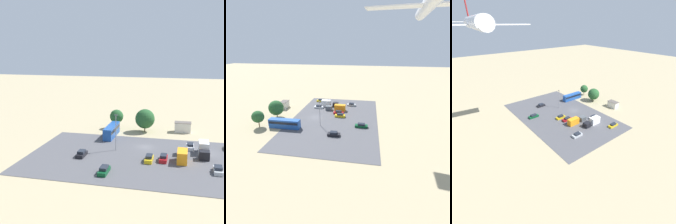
# 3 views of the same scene
# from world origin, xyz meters

# --- Properties ---
(ground_plane) EXTENTS (400.00, 400.00, 0.00)m
(ground_plane) POSITION_xyz_m (0.00, 0.00, 0.00)
(ground_plane) COLOR tan
(parking_lot_surface) EXTENTS (55.27, 34.87, 0.08)m
(parking_lot_surface) POSITION_xyz_m (0.00, 8.52, 0.04)
(parking_lot_surface) COLOR #4C4C51
(parking_lot_surface) RESTS_ON ground
(shed_building) EXTENTS (5.20, 3.21, 3.25)m
(shed_building) POSITION_xyz_m (-9.55, -18.34, 1.63)
(shed_building) COLOR silver
(shed_building) RESTS_ON ground
(bus) EXTENTS (2.54, 11.62, 3.35)m
(bus) POSITION_xyz_m (11.27, -8.15, 1.89)
(bus) COLOR #1E4C9E
(bus) RESTS_ON ground
(parked_car_0) EXTENTS (1.76, 4.50, 1.52)m
(parked_car_0) POSITION_xyz_m (-5.72, 9.21, 0.71)
(parked_car_0) COLOR maroon
(parked_car_0) RESTS_ON ground
(parked_car_1) EXTENTS (1.91, 4.25, 1.46)m
(parked_car_1) POSITION_xyz_m (-17.74, 13.77, 0.69)
(parked_car_1) COLOR #ADB2B7
(parked_car_1) RESTS_ON ground
(parked_car_2) EXTENTS (1.73, 4.60, 1.44)m
(parked_car_2) POSITION_xyz_m (-21.76, -3.12, 0.68)
(parked_car_2) COLOR gold
(parked_car_2) RESTS_ON ground
(parked_car_3) EXTENTS (1.86, 4.24, 1.51)m
(parked_car_3) POSITION_xyz_m (14.21, 10.93, 0.71)
(parked_car_3) COLOR black
(parked_car_3) RESTS_ON ground
(parked_car_4) EXTENTS (1.99, 4.33, 1.48)m
(parked_car_4) POSITION_xyz_m (-11.86, -1.55, 0.70)
(parked_car_4) COLOR silver
(parked_car_4) RESTS_ON ground
(parked_car_5) EXTENTS (1.75, 4.41, 1.56)m
(parked_car_5) POSITION_xyz_m (-2.44, 10.40, 0.73)
(parked_car_5) COLOR gold
(parked_car_5) RESTS_ON ground
(parked_car_6) EXTENTS (1.81, 4.72, 1.53)m
(parked_car_6) POSITION_xyz_m (6.03, 19.84, 0.72)
(parked_car_6) COLOR #0C4723
(parked_car_6) RESTS_ON ground
(parked_truck_0) EXTENTS (2.47, 8.29, 3.04)m
(parked_truck_0) POSITION_xyz_m (-15.17, 2.64, 1.47)
(parked_truck_0) COLOR black
(parked_truck_0) RESTS_ON ground
(parked_truck_1) EXTENTS (2.33, 9.22, 2.83)m
(parked_truck_1) POSITION_xyz_m (-10.05, 7.66, 1.37)
(parked_truck_1) COLOR #4C5156
(parked_truck_1) RESTS_ON ground
(tree_near_shed) EXTENTS (4.49, 4.49, 6.32)m
(tree_near_shed) POSITION_xyz_m (12.02, -18.09, 4.07)
(tree_near_shed) COLOR brown
(tree_near_shed) RESTS_ON ground
(tree_apron_mid) EXTENTS (6.21, 6.21, 7.34)m
(tree_apron_mid) POSITION_xyz_m (2.27, -16.00, 4.23)
(tree_apron_mid) COLOR brown
(tree_apron_mid) RESTS_ON ground
(light_pole_lot_centre) EXTENTS (0.90, 0.28, 9.49)m
(light_pole_lot_centre) POSITION_xyz_m (7.07, 4.27, 5.26)
(light_pole_lot_centre) COLOR gray
(light_pole_lot_centre) RESTS_ON ground
(airplane) EXTENTS (42.67, 35.64, 9.86)m
(airplane) POSITION_xyz_m (5.78, 36.96, 39.68)
(airplane) COLOR white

